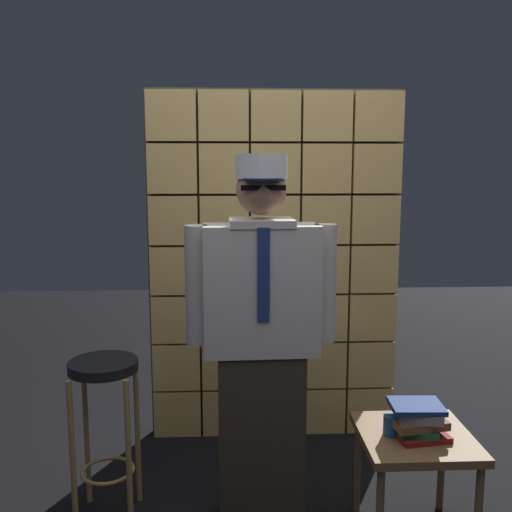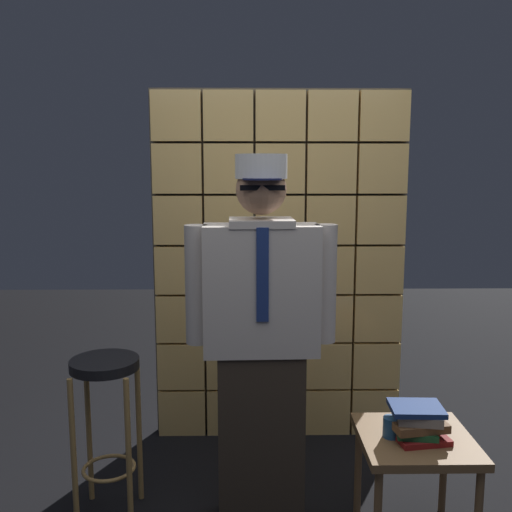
% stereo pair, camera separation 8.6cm
% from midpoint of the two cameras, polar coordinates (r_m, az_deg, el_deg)
% --- Properties ---
extents(glass_block_wall, '(1.63, 0.10, 2.27)m').
position_cam_midpoint_polar(glass_block_wall, '(3.68, 1.20, -1.32)').
color(glass_block_wall, '#F2C672').
rests_on(glass_block_wall, ground).
extents(standing_person, '(0.73, 0.31, 1.83)m').
position_cam_midpoint_polar(standing_person, '(2.79, -0.38, -8.10)').
color(standing_person, '#382D23').
rests_on(standing_person, ground).
extents(bar_stool, '(0.34, 0.34, 0.83)m').
position_cam_midpoint_polar(bar_stool, '(3.02, -15.69, -13.88)').
color(bar_stool, black).
rests_on(bar_stool, ground).
extents(side_table, '(0.52, 0.52, 0.53)m').
position_cam_midpoint_polar(side_table, '(2.93, 14.76, -18.03)').
color(side_table, brown).
rests_on(side_table, ground).
extents(book_stack, '(0.28, 0.22, 0.16)m').
position_cam_midpoint_polar(book_stack, '(2.83, 15.02, -15.58)').
color(book_stack, maroon).
rests_on(book_stack, side_table).
extents(coffee_mug, '(0.13, 0.08, 0.09)m').
position_cam_midpoint_polar(coffee_mug, '(2.84, 12.61, -16.17)').
color(coffee_mug, navy).
rests_on(coffee_mug, side_table).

